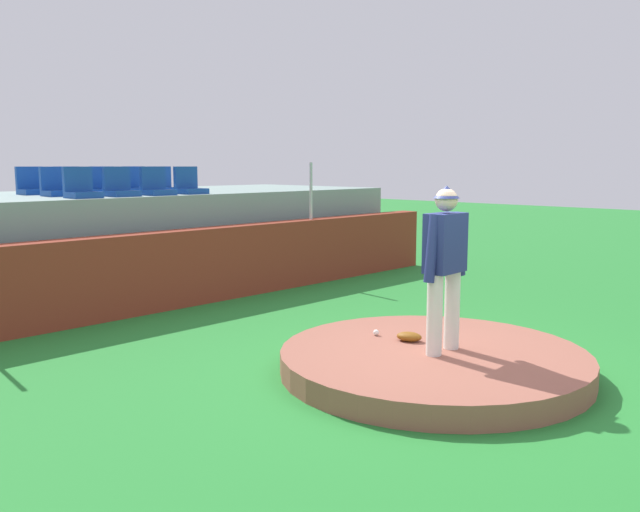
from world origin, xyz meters
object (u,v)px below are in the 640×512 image
stadium_chair_1 (120,187)px  stadium_chair_9 (70,185)px  stadium_chair_4 (57,187)px  pitcher (445,257)px  stadium_chair_2 (156,186)px  stadium_chair_5 (94,186)px  stadium_chair_8 (32,186)px  stadium_chair_10 (105,184)px  stadium_chair_6 (129,185)px  stadium_chair_7 (163,184)px  fielding_glove (409,337)px  stadium_chair_11 (137,183)px  stadium_chair_3 (189,185)px  stadium_chair_0 (81,188)px  baseball (376,333)px

stadium_chair_1 → stadium_chair_9: same height
stadium_chair_1 → stadium_chair_9: bearing=-88.8°
stadium_chair_1 → stadium_chair_4: (-0.70, 0.85, 0.00)m
pitcher → stadium_chair_2: size_ratio=3.69×
pitcher → stadium_chair_5: (-0.36, 7.17, 0.62)m
stadium_chair_8 → stadium_chair_10: (1.40, -0.01, 0.00)m
stadium_chair_2 → pitcher: bearing=87.1°
stadium_chair_6 → stadium_chair_7: (0.71, -0.02, 0.00)m
fielding_glove → stadium_chair_6: (0.23, 6.61, 1.64)m
stadium_chair_10 → stadium_chair_1: bearing=69.4°
stadium_chair_7 → stadium_chair_11: (0.00, 0.93, 0.00)m
stadium_chair_1 → stadium_chair_3: bearing=178.9°
fielding_glove → stadium_chair_8: bearing=-11.6°
stadium_chair_0 → stadium_chair_2: 1.39m
fielding_glove → stadium_chair_6: size_ratio=0.60×
baseball → fielding_glove: size_ratio=0.25×
stadium_chair_3 → stadium_chair_5: same height
stadium_chair_10 → fielding_glove: bearing=88.5°
stadium_chair_9 → stadium_chair_7: bearing=147.2°
fielding_glove → stadium_chair_2: 5.92m
baseball → stadium_chair_8: stadium_chair_8 is taller
baseball → stadium_chair_6: stadium_chair_6 is taller
stadium_chair_2 → stadium_chair_4: (-1.38, 0.91, 0.00)m
stadium_chair_5 → stadium_chair_8: (-0.74, 0.87, 0.00)m
stadium_chair_0 → stadium_chair_10: 2.27m
baseball → stadium_chair_9: stadium_chair_9 is taller
stadium_chair_4 → stadium_chair_9: (0.66, 0.92, 0.00)m
stadium_chair_4 → stadium_chair_10: (1.36, 0.90, 0.00)m
pitcher → stadium_chair_5: stadium_chair_5 is taller
stadium_chair_4 → stadium_chair_7: bearing=179.9°
stadium_chair_6 → stadium_chair_10: 0.88m
stadium_chair_7 → stadium_chair_8: 2.32m
baseball → stadium_chair_4: (-1.09, 6.15, 1.66)m
pitcher → stadium_chair_6: (0.32, 7.14, 0.62)m
stadium_chair_2 → stadium_chair_11: 1.97m
stadium_chair_5 → stadium_chair_8: bearing=-49.7°
pitcher → stadium_chair_3: stadium_chair_3 is taller
stadium_chair_7 → stadium_chair_9: bearing=-32.8°
stadium_chair_8 → stadium_chair_10: bearing=179.5°
pitcher → stadium_chair_7: bearing=79.9°
stadium_chair_6 → baseball: bearing=87.3°
stadium_chair_3 → stadium_chair_11: bearing=-90.1°
stadium_chair_5 → stadium_chair_10: (0.66, 0.86, 0.00)m
stadium_chair_2 → stadium_chair_6: 0.92m
stadium_chair_1 → stadium_chair_5: (-0.00, 0.90, 0.00)m
stadium_chair_5 → stadium_chair_8: same height
fielding_glove → stadium_chair_0: bearing=-9.0°
stadium_chair_11 → stadium_chair_6: bearing=52.2°
fielding_glove → stadium_chair_5: stadium_chair_5 is taller
stadium_chair_6 → stadium_chair_10: (-0.02, 0.88, 0.00)m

